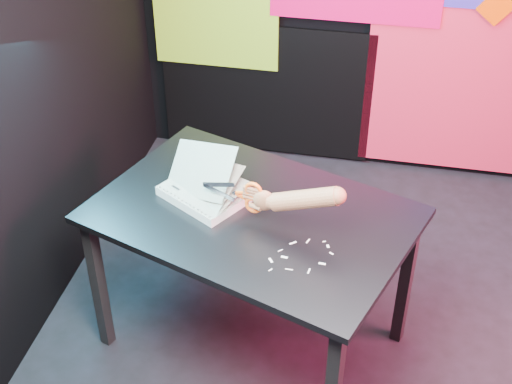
# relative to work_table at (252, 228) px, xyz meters

# --- Properties ---
(room) EXTENTS (3.01, 3.01, 2.71)m
(room) POSITION_rel_work_table_xyz_m (0.50, 0.13, 0.68)
(room) COLOR black
(room) RESTS_ON ground
(backdrop) EXTENTS (2.88, 0.05, 2.08)m
(backdrop) POSITION_rel_work_table_xyz_m (0.56, 1.59, 0.29)
(backdrop) COLOR red
(backdrop) RESTS_ON ground
(work_table) EXTENTS (1.48, 1.22, 0.75)m
(work_table) POSITION_rel_work_table_xyz_m (0.00, 0.00, 0.00)
(work_table) COLOR #282626
(work_table) RESTS_ON ground
(printout_stack) EXTENTS (0.41, 0.38, 0.26)m
(printout_stack) POSITION_rel_work_table_xyz_m (-0.22, 0.06, 0.11)
(printout_stack) COLOR white
(printout_stack) RESTS_ON work_table
(scissors) EXTENTS (0.26, 0.07, 0.15)m
(scissors) POSITION_rel_work_table_xyz_m (0.00, -0.06, 0.21)
(scissors) COLOR #98A1B2
(scissors) RESTS_ON printout_stack
(hand_forearm) EXTENTS (0.40, 0.13, 0.19)m
(hand_forearm) POSITION_rel_work_table_xyz_m (0.20, -0.10, 0.26)
(hand_forearm) COLOR #BB654A
(hand_forearm) RESTS_ON work_table
(paper_clippings) EXTENTS (0.24, 0.21, 0.00)m
(paper_clippings) POSITION_rel_work_table_xyz_m (0.23, -0.23, 0.08)
(paper_clippings) COLOR white
(paper_clippings) RESTS_ON work_table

